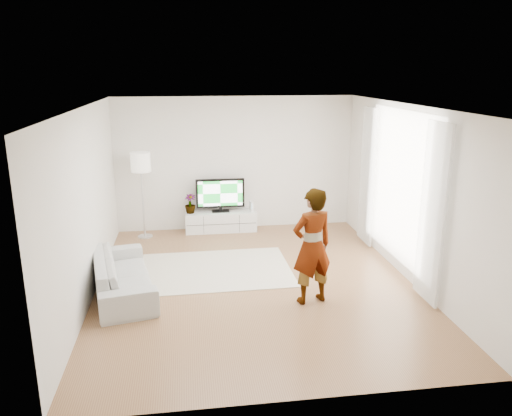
{
  "coord_description": "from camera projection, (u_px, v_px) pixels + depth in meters",
  "views": [
    {
      "loc": [
        -1.02,
        -7.36,
        3.33
      ],
      "look_at": [
        0.07,
        0.4,
        1.14
      ],
      "focal_mm": 35.0,
      "sensor_mm": 36.0,
      "label": 1
    }
  ],
  "objects": [
    {
      "name": "floor",
      "position": [
        255.0,
        283.0,
        8.05
      ],
      "size": [
        6.0,
        6.0,
        0.0
      ],
      "primitive_type": "plane",
      "color": "olive",
      "rests_on": "ground"
    },
    {
      "name": "ceiling",
      "position": [
        255.0,
        106.0,
        7.3
      ],
      "size": [
        6.0,
        6.0,
        0.0
      ],
      "primitive_type": "plane",
      "color": "white",
      "rests_on": "wall_back"
    },
    {
      "name": "wall_left",
      "position": [
        87.0,
        205.0,
        7.34
      ],
      "size": [
        0.02,
        6.0,
        2.8
      ],
      "primitive_type": "cube",
      "color": "silver",
      "rests_on": "floor"
    },
    {
      "name": "wall_right",
      "position": [
        409.0,
        193.0,
        8.01
      ],
      "size": [
        0.02,
        6.0,
        2.8
      ],
      "primitive_type": "cube",
      "color": "silver",
      "rests_on": "floor"
    },
    {
      "name": "wall_back",
      "position": [
        235.0,
        164.0,
        10.53
      ],
      "size": [
        5.0,
        0.02,
        2.8
      ],
      "primitive_type": "cube",
      "color": "silver",
      "rests_on": "floor"
    },
    {
      "name": "wall_front",
      "position": [
        298.0,
        276.0,
        4.81
      ],
      "size": [
        5.0,
        0.02,
        2.8
      ],
      "primitive_type": "cube",
      "color": "silver",
      "rests_on": "floor"
    },
    {
      "name": "window",
      "position": [
        400.0,
        186.0,
        8.28
      ],
      "size": [
        0.01,
        2.6,
        2.5
      ],
      "primitive_type": "cube",
      "color": "white",
      "rests_on": "wall_right"
    },
    {
      "name": "curtain_near",
      "position": [
        432.0,
        214.0,
        7.06
      ],
      "size": [
        0.04,
        0.7,
        2.6
      ],
      "primitive_type": "cube",
      "color": "white",
      "rests_on": "floor"
    },
    {
      "name": "curtain_far",
      "position": [
        368.0,
        176.0,
        9.54
      ],
      "size": [
        0.04,
        0.7,
        2.6
      ],
      "primitive_type": "cube",
      "color": "white",
      "rests_on": "floor"
    },
    {
      "name": "media_console",
      "position": [
        221.0,
        221.0,
        10.58
      ],
      "size": [
        1.49,
        0.43,
        0.42
      ],
      "color": "silver",
      "rests_on": "floor"
    },
    {
      "name": "television",
      "position": [
        220.0,
        194.0,
        10.45
      ],
      "size": [
        1.02,
        0.2,
        0.71
      ],
      "color": "black",
      "rests_on": "media_console"
    },
    {
      "name": "game_console",
      "position": [
        251.0,
        206.0,
        10.59
      ],
      "size": [
        0.08,
        0.15,
        0.2
      ],
      "rotation": [
        0.0,
        0.0,
        0.25
      ],
      "color": "white",
      "rests_on": "media_console"
    },
    {
      "name": "potted_plant",
      "position": [
        190.0,
        204.0,
        10.39
      ],
      "size": [
        0.25,
        0.25,
        0.4
      ],
      "primitive_type": "imported",
      "rotation": [
        0.0,
        0.0,
        -0.11
      ],
      "color": "#3F7238",
      "rests_on": "media_console"
    },
    {
      "name": "rug",
      "position": [
        216.0,
        270.0,
        8.56
      ],
      "size": [
        2.57,
        1.87,
        0.01
      ],
      "primitive_type": "cube",
      "rotation": [
        0.0,
        0.0,
        0.01
      ],
      "color": "beige",
      "rests_on": "floor"
    },
    {
      "name": "player",
      "position": [
        312.0,
        246.0,
        7.16
      ],
      "size": [
        0.72,
        0.57,
        1.72
      ],
      "primitive_type": "imported",
      "rotation": [
        0.0,
        0.0,
        3.42
      ],
      "color": "#334772",
      "rests_on": "rug"
    },
    {
      "name": "sofa",
      "position": [
        123.0,
        274.0,
        7.62
      ],
      "size": [
        1.19,
        2.18,
        0.6
      ],
      "primitive_type": "imported",
      "rotation": [
        0.0,
        0.0,
        1.77
      ],
      "color": "#B4B4AF",
      "rests_on": "floor"
    },
    {
      "name": "floor_lamp",
      "position": [
        141.0,
        166.0,
        9.86
      ],
      "size": [
        0.39,
        0.39,
        1.75
      ],
      "color": "silver",
      "rests_on": "floor"
    }
  ]
}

